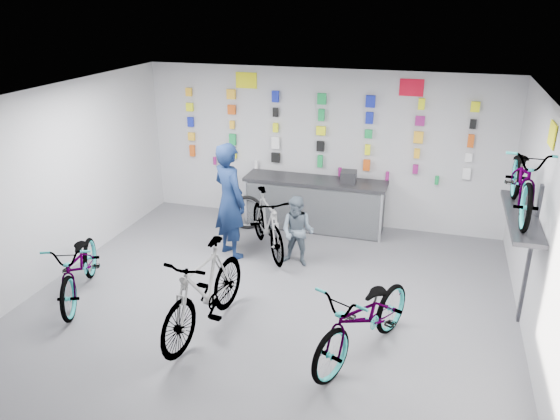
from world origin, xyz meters
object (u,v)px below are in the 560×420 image
(bike_service, at_px, (267,223))
(customer, at_px, (297,232))
(bike_left, at_px, (79,266))
(bike_center, at_px, (204,290))
(clerk, at_px, (230,201))
(bike_right, at_px, (365,318))
(counter, at_px, (315,205))

(bike_service, distance_m, customer, 0.70)
(bike_left, bearing_deg, bike_center, -29.86)
(clerk, height_order, customer, clerk)
(bike_service, relative_size, customer, 1.53)
(customer, bearing_deg, clerk, -176.04)
(customer, bearing_deg, bike_left, -139.62)
(bike_service, xyz_separation_m, clerk, (-0.58, -0.27, 0.45))
(clerk, relative_size, customer, 1.68)
(bike_left, bearing_deg, clerk, 28.75)
(customer, bearing_deg, bike_service, 159.36)
(bike_center, distance_m, bike_service, 2.55)
(bike_left, distance_m, bike_center, 2.17)
(bike_right, height_order, customer, customer)
(counter, height_order, bike_center, bike_center)
(bike_service, relative_size, clerk, 0.92)
(bike_center, distance_m, clerk, 2.37)
(bike_center, relative_size, bike_service, 1.11)
(bike_right, bearing_deg, counter, 136.27)
(bike_center, relative_size, customer, 1.70)
(counter, bearing_deg, bike_service, -113.53)
(bike_center, relative_size, clerk, 1.02)
(clerk, bearing_deg, bike_right, 174.57)
(counter, xyz_separation_m, bike_left, (-2.74, -3.51, 0.02))
(bike_right, distance_m, customer, 2.62)
(bike_service, xyz_separation_m, customer, (0.62, -0.31, 0.05))
(bike_service, height_order, clerk, clerk)
(bike_center, bearing_deg, bike_left, 179.21)
(counter, xyz_separation_m, clerk, (-1.13, -1.53, 0.52))
(clerk, bearing_deg, counter, -91.80)
(bike_center, bearing_deg, counter, 88.05)
(bike_service, distance_m, clerk, 0.78)
(counter, relative_size, clerk, 1.34)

